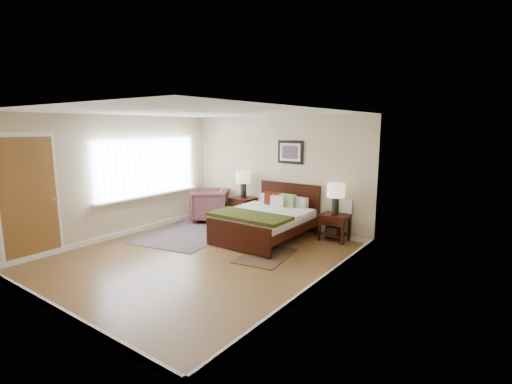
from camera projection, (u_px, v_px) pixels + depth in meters
floor at (200, 257)px, 6.53m from camera, size 5.00×5.00×0.00m
back_wall at (277, 172)px, 8.31m from camera, size 4.50×0.04×2.50m
front_wall at (46, 215)px, 4.31m from camera, size 4.50×0.04×2.50m
left_wall at (119, 177)px, 7.60m from camera, size 0.04×5.00×2.50m
right_wall at (318, 203)px, 5.02m from camera, size 0.04×5.00×2.50m
ceiling at (196, 112)px, 6.09m from camera, size 4.50×5.00×0.02m
window at (149, 168)px, 8.11m from camera, size 0.11×2.72×1.32m
door at (29, 199)px, 6.22m from camera, size 0.06×1.00×2.18m
ceil_fixture at (196, 114)px, 6.10m from camera, size 0.44×0.44×0.08m
bed at (266, 216)px, 7.49m from camera, size 1.59×1.91×1.03m
wall_art at (290, 152)px, 8.00m from camera, size 0.62×0.05×0.50m
nightstand_left at (243, 203)px, 8.69m from camera, size 0.52×0.47×0.62m
nightstand_right at (334, 224)px, 7.40m from camera, size 0.55×0.41×0.54m
lamp_left at (243, 179)px, 8.61m from camera, size 0.35×0.35×0.61m
lamp_right at (336, 193)px, 7.30m from camera, size 0.35×0.35×0.61m
armchair at (210, 205)px, 8.98m from camera, size 1.17×1.17×0.78m
rug_persian at (190, 233)px, 7.98m from camera, size 2.02×2.54×0.01m
rug_navy at (266, 256)px, 6.58m from camera, size 0.94×1.27×0.01m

